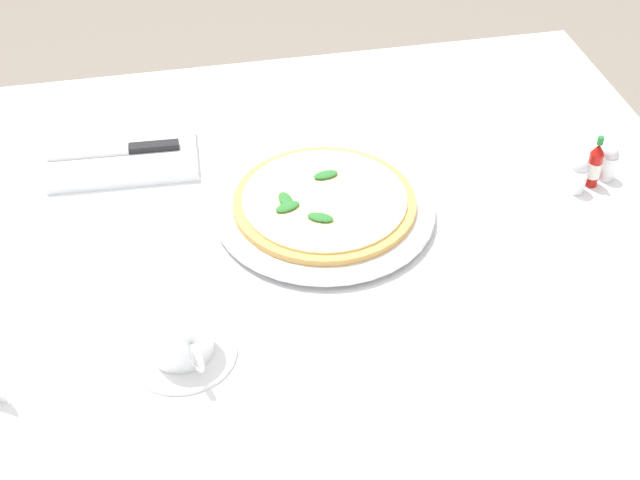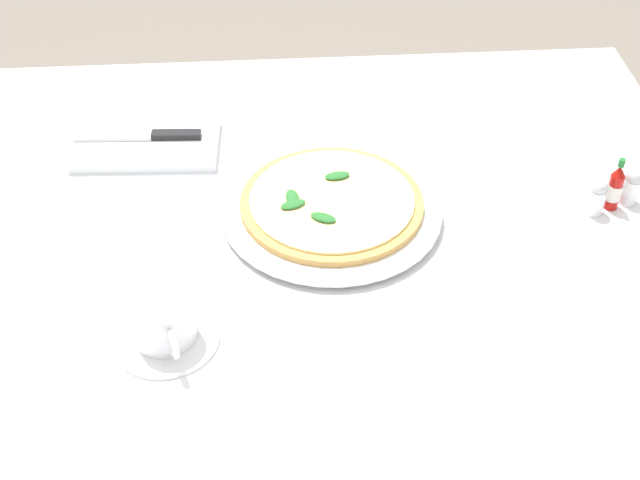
% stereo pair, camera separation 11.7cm
% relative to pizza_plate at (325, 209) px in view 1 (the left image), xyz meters
% --- Properties ---
extents(dining_table, '(1.19, 1.19, 0.72)m').
position_rel_pizza_plate_xyz_m(dining_table, '(0.04, 0.15, -0.13)').
color(dining_table, white).
rests_on(dining_table, ground_plane).
extents(pizza_plate, '(0.31, 0.31, 0.02)m').
position_rel_pizza_plate_xyz_m(pizza_plate, '(0.00, 0.00, 0.00)').
color(pizza_plate, white).
rests_on(pizza_plate, dining_table).
extents(pizza, '(0.26, 0.26, 0.02)m').
position_rel_pizza_plate_xyz_m(pizza, '(0.00, 0.00, 0.01)').
color(pizza, tan).
rests_on(pizza, pizza_plate).
extents(coffee_cup_back_corner, '(0.13, 0.13, 0.07)m').
position_rel_pizza_plate_xyz_m(coffee_cup_back_corner, '(0.22, 0.22, 0.02)').
color(coffee_cup_back_corner, white).
rests_on(coffee_cup_back_corner, dining_table).
extents(napkin_folded, '(0.23, 0.14, 0.02)m').
position_rel_pizza_plate_xyz_m(napkin_folded, '(0.27, -0.18, -0.00)').
color(napkin_folded, white).
rests_on(napkin_folded, dining_table).
extents(dinner_knife, '(0.20, 0.03, 0.01)m').
position_rel_pizza_plate_xyz_m(dinner_knife, '(0.27, -0.18, 0.01)').
color(dinner_knife, silver).
rests_on(dinner_knife, napkin_folded).
extents(hot_sauce_bottle, '(0.02, 0.02, 0.08)m').
position_rel_pizza_plate_xyz_m(hot_sauce_bottle, '(-0.40, 0.01, 0.02)').
color(hot_sauce_bottle, '#B7140F').
rests_on(hot_sauce_bottle, dining_table).
extents(salt_shaker, '(0.03, 0.03, 0.06)m').
position_rel_pizza_plate_xyz_m(salt_shaker, '(-0.37, 0.02, 0.01)').
color(salt_shaker, white).
rests_on(salt_shaker, dining_table).
extents(pepper_shaker, '(0.03, 0.03, 0.06)m').
position_rel_pizza_plate_xyz_m(pepper_shaker, '(-0.43, -0.00, 0.01)').
color(pepper_shaker, white).
rests_on(pepper_shaker, dining_table).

